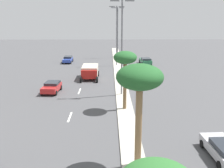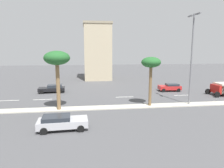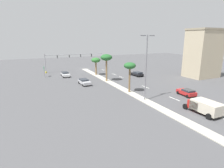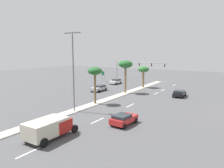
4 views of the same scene
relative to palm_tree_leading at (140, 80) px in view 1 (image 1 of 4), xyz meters
name	(u,v)px [view 1 (image 1 of 4)]	position (x,y,z in m)	size (l,w,h in m)	color
ground_plane	(125,108)	(-0.22, 11.98, -6.17)	(160.00, 160.00, 0.00)	#4C4C4F
median_curb	(121,86)	(-0.22, 21.53, -6.11)	(1.80, 86.01, 0.12)	#B7B2A3
lane_stripe_trailing	(70,117)	(-6.02, 9.40, -6.17)	(0.20, 2.80, 0.01)	silver
lane_stripe_rear	(79,91)	(-6.02, 19.02, -6.17)	(0.20, 2.80, 0.01)	silver
lane_stripe_front	(86,74)	(-6.02, 29.55, -6.17)	(0.20, 2.80, 0.01)	silver
palm_tree_leading	(140,80)	(0.00, 0.00, 0.00)	(3.08, 3.08, 7.14)	olive
palm_tree_right	(125,60)	(-0.27, 11.67, -0.63)	(2.50, 2.50, 6.36)	brown
street_lamp_outboard	(122,42)	(-0.38, 17.20, 0.71)	(2.90, 0.24, 11.78)	slate
street_lamp_inboard	(117,32)	(-0.49, 37.52, 0.55)	(2.90, 0.24, 11.46)	slate
street_lamp_left	(118,29)	(0.01, 47.79, 0.51)	(2.90, 0.24, 11.39)	#515459
sedan_green_trailing	(146,61)	(5.52, 38.98, -5.43)	(2.32, 4.45, 1.34)	#287047
sedan_red_outboard	(52,87)	(-9.66, 18.50, -5.43)	(2.29, 3.99, 1.36)	red
sedan_blue_right	(68,59)	(-10.74, 41.09, -5.45)	(1.89, 4.16, 1.33)	#2D47AD
sedan_silver_center	(224,149)	(6.43, 0.99, -5.43)	(2.29, 4.65, 1.34)	#B2B2B7
box_truck	(90,72)	(-5.06, 26.25, -4.99)	(2.76, 5.58, 2.05)	#B21E19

